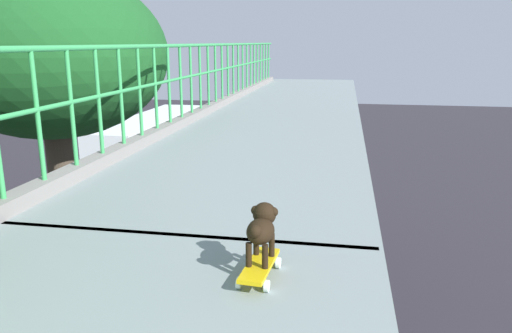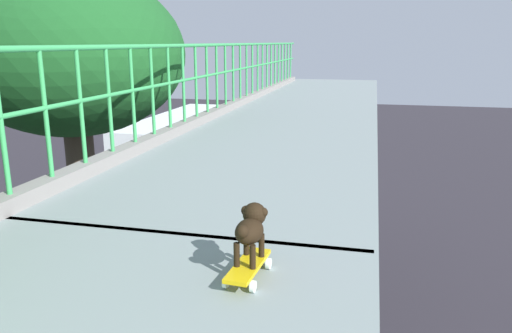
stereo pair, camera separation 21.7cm
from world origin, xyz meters
name	(u,v)px [view 2 (the right image)]	position (x,y,z in m)	size (l,w,h in m)	color
city_bus	(176,142)	(-8.06, 23.53, 1.91)	(2.59, 11.09, 3.38)	white
roadside_tree_mid	(72,62)	(-2.65, 6.06, 7.04)	(4.03, 4.03, 8.64)	#493D30
toy_skateboard	(248,267)	(1.96, 0.67, 6.11)	(0.21, 0.48, 0.09)	gold
small_dog	(251,227)	(1.96, 0.74, 6.34)	(0.18, 0.35, 0.33)	black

